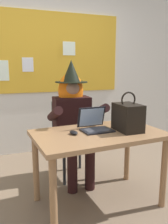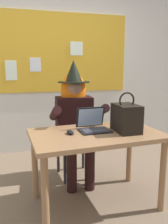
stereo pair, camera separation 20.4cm
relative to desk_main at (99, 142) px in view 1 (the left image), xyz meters
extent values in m
plane|color=#75604C|center=(-0.15, -0.04, -0.63)|extent=(24.00, 24.00, 0.00)
cube|color=silver|center=(-0.15, 1.73, 0.68)|extent=(6.55, 0.10, 2.62)
cube|color=gold|center=(-0.15, 1.67, 0.92)|extent=(2.40, 0.02, 1.20)
cube|color=white|center=(0.23, 1.66, 0.99)|extent=(0.20, 0.01, 0.21)
cube|color=white|center=(-0.42, 1.66, 0.74)|extent=(0.16, 0.01, 0.21)
cube|color=white|center=(-0.77, 1.66, 0.65)|extent=(0.16, 0.00, 0.29)
cube|color=#8E6642|center=(0.00, 0.00, 0.08)|extent=(1.25, 0.80, 0.04)
cylinder|color=#8E6642|center=(-0.53, -0.33, -0.29)|extent=(0.06, 0.06, 0.69)
cylinder|color=#8E6642|center=(0.56, -0.27, -0.29)|extent=(0.06, 0.06, 0.69)
cylinder|color=#8E6642|center=(-0.56, 0.27, -0.29)|extent=(0.06, 0.06, 0.69)
cylinder|color=#8E6642|center=(0.53, 0.33, -0.29)|extent=(0.06, 0.06, 0.69)
cube|color=black|center=(-0.06, 0.64, -0.18)|extent=(0.45, 0.45, 0.04)
cube|color=black|center=(-0.07, 0.83, 0.06)|extent=(0.38, 0.06, 0.45)
cylinder|color=#262628|center=(0.12, 0.48, -0.42)|extent=(0.04, 0.04, 0.43)
cylinder|color=#262628|center=(-0.21, 0.46, -0.42)|extent=(0.04, 0.04, 0.43)
cylinder|color=#262628|center=(0.10, 0.82, -0.42)|extent=(0.04, 0.04, 0.43)
cylinder|color=#262628|center=(-0.24, 0.80, -0.42)|extent=(0.04, 0.04, 0.43)
cylinder|color=black|center=(0.03, 0.28, -0.40)|extent=(0.11, 0.11, 0.47)
cylinder|color=black|center=(-0.17, 0.29, -0.40)|extent=(0.11, 0.11, 0.47)
cylinder|color=black|center=(0.03, 0.45, -0.13)|extent=(0.17, 0.43, 0.15)
cylinder|color=black|center=(-0.17, 0.46, -0.13)|extent=(0.17, 0.43, 0.15)
cube|color=black|center=(-0.06, 0.66, 0.10)|extent=(0.43, 0.28, 0.52)
cylinder|color=black|center=(0.18, 0.42, 0.21)|extent=(0.11, 0.47, 0.24)
cylinder|color=black|center=(-0.32, 0.44, 0.21)|extent=(0.11, 0.47, 0.24)
sphere|color=#A37A60|center=(-0.06, 0.66, 0.46)|extent=(0.20, 0.20, 0.20)
ellipsoid|color=orange|center=(-0.05, 0.69, 0.42)|extent=(0.31, 0.23, 0.44)
cylinder|color=black|center=(-0.06, 0.66, 0.53)|extent=(0.37, 0.37, 0.01)
cone|color=black|center=(-0.06, 0.66, 0.66)|extent=(0.21, 0.21, 0.25)
cube|color=black|center=(0.00, 0.04, 0.11)|extent=(0.30, 0.22, 0.01)
cube|color=#333338|center=(0.00, 0.04, 0.12)|extent=(0.25, 0.16, 0.00)
cube|color=black|center=(-0.01, 0.17, 0.22)|extent=(0.29, 0.08, 0.20)
cube|color=#99B7E0|center=(-0.01, 0.16, 0.21)|extent=(0.26, 0.06, 0.18)
ellipsoid|color=black|center=(-0.24, 0.02, 0.12)|extent=(0.08, 0.12, 0.03)
cube|color=black|center=(0.28, -0.04, 0.23)|extent=(0.20, 0.30, 0.26)
torus|color=black|center=(0.28, -0.04, 0.40)|extent=(0.16, 0.02, 0.16)
camera|label=1|loc=(-0.87, -1.91, 0.71)|focal=37.02mm
camera|label=2|loc=(-0.68, -1.97, 0.71)|focal=37.02mm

